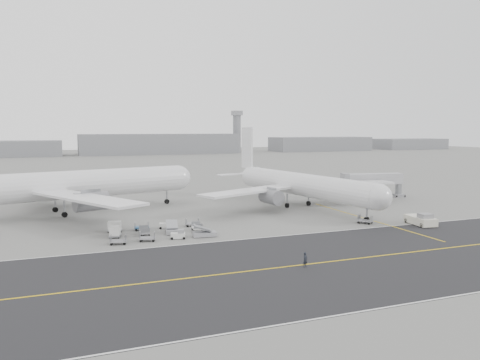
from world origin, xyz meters
name	(u,v)px	position (x,y,z in m)	size (l,w,h in m)	color
ground	(232,237)	(0.00, 0.00, 0.00)	(700.00, 700.00, 0.00)	gray
taxiway	(314,263)	(5.02, -17.98, 0.01)	(220.00, 59.00, 0.03)	#252527
horizon_buildings	(146,154)	(30.00, 260.00, 0.00)	(520.00, 28.00, 28.00)	gray
control_tower	(237,131)	(100.00, 265.00, 16.25)	(7.00, 7.00, 31.25)	gray
airliner_a	(61,186)	(-25.81, 31.43, 5.99)	(59.03, 57.73, 20.79)	silver
airliner_b	(299,184)	(24.24, 22.51, 5.18)	(50.72, 51.69, 17.95)	silver
pushback_tug	(421,220)	(35.71, -3.29, 0.96)	(3.74, 8.31, 2.34)	silver
jet_bridge	(373,180)	(48.89, 28.71, 4.45)	(17.11, 5.95, 6.38)	gray
gse_cluster	(158,234)	(-10.74, 6.35, 0.00)	(21.33, 16.17, 1.91)	gray
stray_dolly	(365,223)	(26.97, 1.52, 0.00)	(1.57, 2.55, 1.57)	silver
ground_crew_a	(305,260)	(3.11, -18.99, 0.97)	(0.71, 0.47, 1.95)	black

